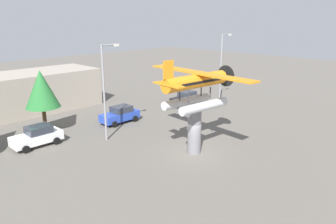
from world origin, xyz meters
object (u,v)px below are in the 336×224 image
Objects in this scene: display_pedestal at (194,130)px; streetlight_secondary at (222,65)px; streetlight_primary at (105,87)px; storefront_building at (38,90)px; car_near_white at (37,136)px; car_far_black at (186,98)px; tree_east at (41,89)px; floatplane_monument at (197,87)px; car_mid_blue at (120,114)px.

streetlight_secondary is (13.75, 7.26, 3.16)m from display_pedestal.
streetlight_primary is 14.75m from storefront_building.
display_pedestal is 8.70m from streetlight_primary.
car_far_black is at bearing 179.43° from car_near_white.
storefront_building reaches higher than car_near_white.
car_near_white is at bearing 148.82° from streetlight_primary.
display_pedestal is 0.28× the size of storefront_building.
storefront_building reaches higher than car_far_black.
display_pedestal is 0.63× the size of tree_east.
streetlight_secondary is at bearing -16.60° from tree_east.
tree_east is (-6.50, 13.27, -1.18)m from floatplane_monument.
car_near_white is at bearing 128.27° from display_pedestal.
floatplane_monument reaches higher than car_mid_blue.
tree_east is at bearing -127.30° from car_near_white.
storefront_building is (-16.61, 14.74, -2.79)m from streetlight_secondary.
streetlight_secondary reaches higher than display_pedestal.
floatplane_monument is at bearing -63.91° from tree_east.
floatplane_monument is at bearing -4.68° from display_pedestal.
car_mid_blue is (0.53, 10.72, -4.60)m from floatplane_monument.
streetlight_secondary is at bearing 171.37° from car_near_white.
storefront_building is at bearing -40.20° from car_far_black.
car_mid_blue is at bearing 91.84° from floatplane_monument.
car_mid_blue is (9.04, 0.09, 0.00)m from car_near_white.
streetlight_secondary is at bearing 132.61° from car_far_black.
storefront_building is at bearing 102.41° from floatplane_monument.
car_far_black is at bearing 43.90° from display_pedestal.
car_far_black is 17.77m from tree_east.
display_pedestal is 0.45× the size of streetlight_primary.
streetlight_primary is (-14.05, -2.93, 4.05)m from car_far_black.
car_far_black is 14.91m from streetlight_primary.
streetlight_secondary is (13.09, -3.45, 4.18)m from car_mid_blue.
car_far_black is (19.21, -0.19, 0.00)m from car_near_white.
tree_east is at bearing 120.77° from floatplane_monument.
car_near_white is 9.04m from car_mid_blue.
car_near_white is 0.69× the size of tree_east.
streetlight_primary is at bearing -91.42° from storefront_building.
tree_east reaches higher than car_far_black.
floatplane_monument is 2.49× the size of car_far_black.
car_near_white is at bearing -0.57° from car_far_black.
streetlight_secondary is (16.96, -0.23, 0.14)m from streetlight_primary.
display_pedestal is 10.78m from car_mid_blue.
streetlight_primary is at bearing 179.21° from streetlight_secondary.
floatplane_monument reaches higher than storefront_building.
car_mid_blue is 6.46m from streetlight_primary.
tree_east is (-6.37, 13.26, 2.40)m from display_pedestal.
streetlight_primary is 1.41× the size of tree_east.
display_pedestal is 15.87m from streetlight_secondary.
car_near_white and car_mid_blue have the same top height.
car_far_black is (10.71, 10.44, -4.60)m from floatplane_monument.
display_pedestal is 0.91× the size of car_mid_blue.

